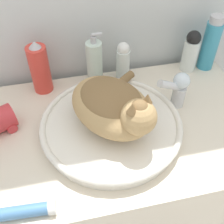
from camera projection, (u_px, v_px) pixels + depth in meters
vanity_counter at (114, 195)px, 1.21m from camera, size 0.96×0.57×0.88m
sink_basin at (111, 126)px, 0.86m from camera, size 0.43×0.43×0.05m
cat at (114, 105)px, 0.79m from camera, size 0.30×0.37×0.16m
faucet at (179, 88)px, 0.91m from camera, size 0.12×0.07×0.14m
soap_pump_bottle at (95, 63)px, 1.00m from camera, size 0.06×0.06×0.20m
spray_bottle_trigger at (40, 68)px, 0.96m from camera, size 0.07×0.07×0.20m
lotion_bottle_white at (191, 51)px, 1.06m from camera, size 0.06×0.06×0.16m
deodorant_stick at (123, 61)px, 1.02m from camera, size 0.05×0.05×0.15m
mouthwash_bottle at (210, 44)px, 1.05m from camera, size 0.06×0.06×0.21m
cream_tube at (28, 211)px, 0.68m from camera, size 0.14×0.04×0.04m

